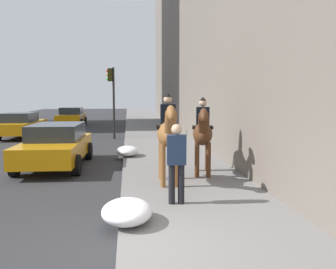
{
  "coord_description": "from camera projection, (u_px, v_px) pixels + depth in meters",
  "views": [
    {
      "loc": [
        -5.32,
        -0.19,
        2.42
      ],
      "look_at": [
        4.0,
        -1.22,
        1.4
      ],
      "focal_mm": 38.82,
      "sensor_mm": 36.0,
      "label": 1
    }
  ],
  "objects": [
    {
      "name": "car_far_lane",
      "position": [
        71.0,
        116.0,
        28.8
      ],
      "size": [
        4.3,
        2.07,
        1.44
      ],
      "rotation": [
        0.0,
        0.0,
        3.14
      ],
      "color": "orange",
      "rests_on": "ground"
    },
    {
      "name": "traffic_light_near_curb",
      "position": [
        112.0,
        91.0,
        19.88
      ],
      "size": [
        0.2,
        0.44,
        3.92
      ],
      "color": "black",
      "rests_on": "ground"
    },
    {
      "name": "mounted_horse_far",
      "position": [
        203.0,
        132.0,
        10.45
      ],
      "size": [
        2.14,
        0.82,
        2.25
      ],
      "rotation": [
        0.0,
        0.0,
        2.96
      ],
      "color": "#4C2B16",
      "rests_on": "sidewalk_slab"
    },
    {
      "name": "mounted_horse_near",
      "position": [
        168.0,
        133.0,
        9.35
      ],
      "size": [
        2.15,
        0.61,
        2.36
      ],
      "rotation": [
        0.0,
        0.0,
        3.11
      ],
      "color": "brown",
      "rests_on": "sidewalk_slab"
    },
    {
      "name": "sidewalk_slab",
      "position": [
        229.0,
        247.0,
        5.68
      ],
      "size": [
        120.0,
        3.48,
        0.12
      ],
      "primitive_type": "cube",
      "color": "slate",
      "rests_on": "ground"
    },
    {
      "name": "snow_pile_far",
      "position": [
        127.0,
        151.0,
        13.75
      ],
      "size": [
        1.1,
        0.85,
        0.38
      ],
      "primitive_type": "ellipsoid",
      "color": "white",
      "rests_on": "sidewalk_slab"
    },
    {
      "name": "pedestrian_greeting",
      "position": [
        176.0,
        158.0,
        7.62
      ],
      "size": [
        0.29,
        0.42,
        1.7
      ],
      "rotation": [
        0.0,
        0.0,
        -0.08
      ],
      "color": "black",
      "rests_on": "sidewalk_slab"
    },
    {
      "name": "car_near_lane",
      "position": [
        22.0,
        125.0,
        20.61
      ],
      "size": [
        4.64,
        2.01,
        1.44
      ],
      "rotation": [
        0.0,
        0.0,
        -0.04
      ],
      "color": "orange",
      "rests_on": "ground"
    },
    {
      "name": "car_mid_lane",
      "position": [
        56.0,
        145.0,
        12.26
      ],
      "size": [
        4.52,
        2.12,
        1.44
      ],
      "rotation": [
        0.0,
        0.0,
        3.12
      ],
      "color": "orange",
      "rests_on": "ground"
    },
    {
      "name": "snow_pile_near",
      "position": [
        127.0,
        211.0,
        6.56
      ],
      "size": [
        1.2,
        0.92,
        0.41
      ],
      "primitive_type": "ellipsoid",
      "color": "white",
      "rests_on": "sidewalk_slab"
    }
  ]
}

